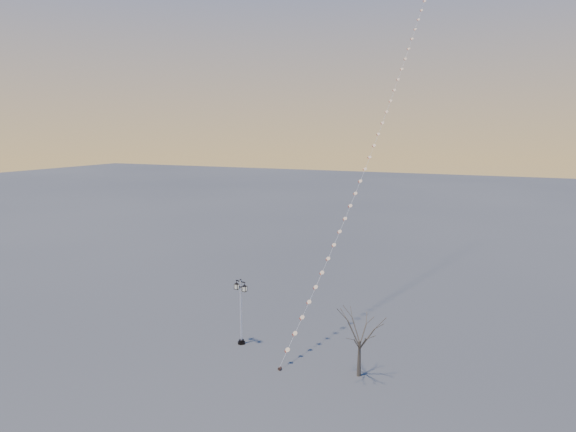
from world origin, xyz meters
The scene contains 4 objects.
ground centered at (0.00, 0.00, 0.00)m, with size 300.00×300.00×0.00m, color #464747.
street_lamp centered at (-3.15, 2.25, 2.56)m, with size 1.15×0.62×4.63m.
bare_tree centered at (5.58, 1.05, 2.80)m, with size 2.43×2.43×4.03m.
kite_train centered at (2.65, 18.40, 18.24)m, with size 4.03×37.86×36.68m.
Camera 1 is at (13.41, -26.90, 14.58)m, focal length 31.91 mm.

